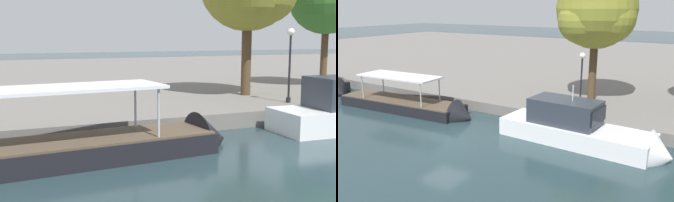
# 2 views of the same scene
# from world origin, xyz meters

# --- Properties ---
(ground_plane) EXTENTS (220.00, 220.00, 0.00)m
(ground_plane) POSITION_xyz_m (0.00, 0.00, 0.00)
(ground_plane) COLOR #23383D
(dock_promenade) EXTENTS (120.00, 55.00, 0.80)m
(dock_promenade) POSITION_xyz_m (0.00, 33.90, 0.40)
(dock_promenade) COLOR slate
(dock_promenade) RESTS_ON ground_plane
(tour_boat_1) EXTENTS (12.40, 3.55, 3.83)m
(tour_boat_1) POSITION_xyz_m (-6.51, 3.66, 0.36)
(tour_boat_1) COLOR black
(tour_boat_1) RESTS_ON ground_plane
(motor_yacht_2) EXTENTS (10.48, 3.39, 4.64)m
(motor_yacht_2) POSITION_xyz_m (7.56, 4.10, 0.71)
(motor_yacht_2) COLOR white
(motor_yacht_2) RESTS_ON ground_plane
(lamp_post) EXTENTS (0.42, 0.42, 4.22)m
(lamp_post) POSITION_xyz_m (5.75, 8.26, 3.52)
(lamp_post) COLOR black
(lamp_post) RESTS_ON dock_promenade
(tree_1) EXTENTS (6.21, 6.19, 10.25)m
(tree_1) POSITION_xyz_m (5.40, 11.82, 7.71)
(tree_1) COLOR #4C3823
(tree_1) RESTS_ON dock_promenade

